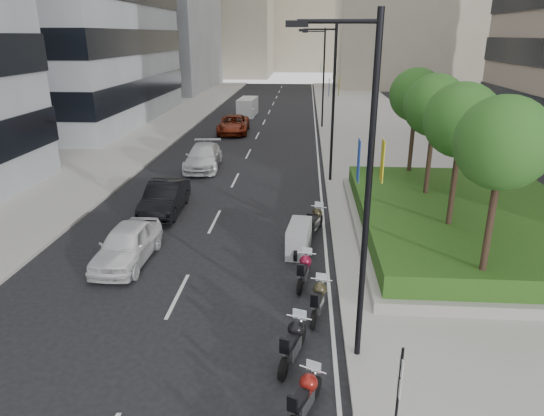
# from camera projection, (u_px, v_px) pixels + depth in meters

# --- Properties ---
(ground) EXTENTS (160.00, 160.00, 0.00)m
(ground) POSITION_uv_depth(u_px,v_px,m) (196.00, 374.00, 12.75)
(ground) COLOR black
(ground) RESTS_ON ground
(sidewalk_right) EXTENTS (10.00, 100.00, 0.15)m
(sidewalk_right) POSITION_uv_depth(u_px,v_px,m) (380.00, 141.00, 40.31)
(sidewalk_right) COLOR #9E9B93
(sidewalk_right) RESTS_ON ground
(sidewalk_left) EXTENTS (8.00, 100.00, 0.15)m
(sidewalk_left) POSITION_uv_depth(u_px,v_px,m) (134.00, 138.00, 41.67)
(sidewalk_left) COLOR #9E9B93
(sidewalk_left) RESTS_ON ground
(lane_edge) EXTENTS (0.12, 100.00, 0.01)m
(lane_edge) POSITION_uv_depth(u_px,v_px,m) (317.00, 141.00, 40.67)
(lane_edge) COLOR silver
(lane_edge) RESTS_ON ground
(lane_centre) EXTENTS (0.12, 100.00, 0.01)m
(lane_centre) POSITION_uv_depth(u_px,v_px,m) (255.00, 140.00, 41.01)
(lane_centre) COLOR silver
(lane_centre) RESTS_ON ground
(planter) EXTENTS (10.00, 14.00, 0.40)m
(planter) POSITION_uv_depth(u_px,v_px,m) (468.00, 229.00, 21.37)
(planter) COLOR gray
(planter) RESTS_ON sidewalk_right
(hedge) EXTENTS (9.40, 13.40, 0.80)m
(hedge) POSITION_uv_depth(u_px,v_px,m) (470.00, 216.00, 21.16)
(hedge) COLOR #1C4413
(hedge) RESTS_ON planter
(tree_0) EXTENTS (2.80, 2.80, 6.30)m
(tree_0) POSITION_uv_depth(u_px,v_px,m) (503.00, 144.00, 14.12)
(tree_0) COLOR #332319
(tree_0) RESTS_ON planter
(tree_1) EXTENTS (2.80, 2.80, 6.30)m
(tree_1) POSITION_uv_depth(u_px,v_px,m) (462.00, 121.00, 17.87)
(tree_1) COLOR #332319
(tree_1) RESTS_ON planter
(tree_2) EXTENTS (2.80, 2.80, 6.30)m
(tree_2) POSITION_uv_depth(u_px,v_px,m) (435.00, 106.00, 21.63)
(tree_2) COLOR #332319
(tree_2) RESTS_ON planter
(tree_3) EXTENTS (2.80, 2.80, 6.30)m
(tree_3) POSITION_uv_depth(u_px,v_px,m) (416.00, 95.00, 25.39)
(tree_3) COLOR #332319
(tree_3) RESTS_ON planter
(lamp_post_0) EXTENTS (2.34, 0.45, 9.00)m
(lamp_post_0) POSITION_uv_depth(u_px,v_px,m) (362.00, 182.00, 11.71)
(lamp_post_0) COLOR black
(lamp_post_0) RESTS_ON ground
(lamp_post_1) EXTENTS (2.34, 0.45, 9.00)m
(lamp_post_1) POSITION_uv_depth(u_px,v_px,m) (331.00, 97.00, 27.67)
(lamp_post_1) COLOR black
(lamp_post_1) RESTS_ON ground
(lamp_post_2) EXTENTS (2.34, 0.45, 9.00)m
(lamp_post_2) POSITION_uv_depth(u_px,v_px,m) (322.00, 73.00, 44.57)
(lamp_post_2) COLOR black
(lamp_post_2) RESTS_ON ground
(parking_sign) EXTENTS (0.06, 0.32, 2.50)m
(parking_sign) POSITION_uv_depth(u_px,v_px,m) (399.00, 390.00, 10.06)
(parking_sign) COLOR black
(parking_sign) RESTS_ON ground
(motorcycle_1) EXTENTS (0.96, 1.90, 1.00)m
(motorcycle_1) POSITION_uv_depth(u_px,v_px,m) (305.00, 397.00, 11.18)
(motorcycle_1) COLOR black
(motorcycle_1) RESTS_ON ground
(motorcycle_2) EXTENTS (0.87, 2.11, 1.08)m
(motorcycle_2) POSITION_uv_depth(u_px,v_px,m) (293.00, 342.00, 13.12)
(motorcycle_2) COLOR black
(motorcycle_2) RESTS_ON ground
(motorcycle_3) EXTENTS (0.71, 2.05, 1.03)m
(motorcycle_3) POSITION_uv_depth(u_px,v_px,m) (318.00, 299.00, 15.28)
(motorcycle_3) COLOR black
(motorcycle_3) RESTS_ON ground
(motorcycle_4) EXTENTS (0.68, 2.02, 1.01)m
(motorcycle_4) POSITION_uv_depth(u_px,v_px,m) (304.00, 270.00, 17.20)
(motorcycle_4) COLOR black
(motorcycle_4) RESTS_ON ground
(motorcycle_5) EXTENTS (1.05, 2.16, 1.24)m
(motorcycle_5) POSITION_uv_depth(u_px,v_px,m) (299.00, 238.00, 19.67)
(motorcycle_5) COLOR black
(motorcycle_5) RESTS_ON ground
(motorcycle_6) EXTENTS (0.93, 2.13, 1.10)m
(motorcycle_6) POSITION_uv_depth(u_px,v_px,m) (315.00, 220.00, 21.67)
(motorcycle_6) COLOR black
(motorcycle_6) RESTS_ON ground
(car_a) EXTENTS (1.85, 4.43, 1.50)m
(car_a) POSITION_uv_depth(u_px,v_px,m) (127.00, 244.00, 18.81)
(car_a) COLOR white
(car_a) RESTS_ON ground
(car_b) EXTENTS (1.76, 4.73, 1.55)m
(car_b) POSITION_uv_depth(u_px,v_px,m) (165.00, 198.00, 24.11)
(car_b) COLOR black
(car_b) RESTS_ON ground
(car_c) EXTENTS (2.51, 5.45, 1.54)m
(car_c) POSITION_uv_depth(u_px,v_px,m) (203.00, 157.00, 32.17)
(car_c) COLOR white
(car_c) RESTS_ON ground
(car_d) EXTENTS (2.94, 5.83, 1.58)m
(car_d) POSITION_uv_depth(u_px,v_px,m) (233.00, 124.00, 43.66)
(car_d) COLOR maroon
(car_d) RESTS_ON ground
(delivery_van) EXTENTS (1.94, 4.59, 1.89)m
(delivery_van) POSITION_uv_depth(u_px,v_px,m) (247.00, 108.00, 52.98)
(delivery_van) COLOR white
(delivery_van) RESTS_ON ground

